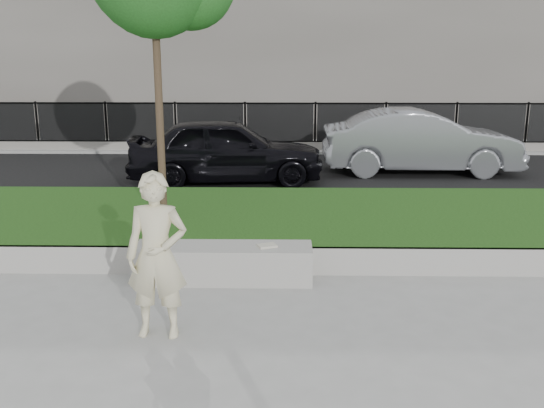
{
  "coord_description": "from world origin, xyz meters",
  "views": [
    {
      "loc": [
        0.58,
        -7.07,
        3.02
      ],
      "look_at": [
        0.43,
        1.2,
        0.99
      ],
      "focal_mm": 40.0,
      "sensor_mm": 36.0,
      "label": 1
    }
  ],
  "objects_px": {
    "stone_bench": "(224,263)",
    "book": "(267,246)",
    "car_silver": "(420,142)",
    "man": "(157,256)",
    "car_dark": "(226,150)"
  },
  "relations": [
    {
      "from": "stone_bench",
      "to": "book",
      "type": "xyz_separation_m",
      "value": [
        0.6,
        -0.02,
        0.26
      ]
    },
    {
      "from": "stone_bench",
      "to": "car_silver",
      "type": "bearing_deg",
      "value": 60.57
    },
    {
      "from": "man",
      "to": "car_dark",
      "type": "relative_size",
      "value": 0.4
    },
    {
      "from": "stone_bench",
      "to": "book",
      "type": "bearing_deg",
      "value": -2.31
    },
    {
      "from": "man",
      "to": "car_silver",
      "type": "xyz_separation_m",
      "value": [
        4.91,
        9.41,
        -0.06
      ]
    },
    {
      "from": "car_silver",
      "to": "stone_bench",
      "type": "bearing_deg",
      "value": 151.13
    },
    {
      "from": "man",
      "to": "book",
      "type": "distance_m",
      "value": 2.06
    },
    {
      "from": "stone_bench",
      "to": "car_dark",
      "type": "relative_size",
      "value": 0.53
    },
    {
      "from": "man",
      "to": "car_silver",
      "type": "height_order",
      "value": "man"
    },
    {
      "from": "car_dark",
      "to": "car_silver",
      "type": "distance_m",
      "value": 5.07
    },
    {
      "from": "stone_bench",
      "to": "car_dark",
      "type": "distance_m",
      "value": 6.49
    },
    {
      "from": "man",
      "to": "stone_bench",
      "type": "bearing_deg",
      "value": 72.96
    },
    {
      "from": "stone_bench",
      "to": "car_silver",
      "type": "distance_m",
      "value": 8.9
    },
    {
      "from": "car_dark",
      "to": "car_silver",
      "type": "height_order",
      "value": "car_silver"
    },
    {
      "from": "car_silver",
      "to": "car_dark",
      "type": "bearing_deg",
      "value": 105.35
    }
  ]
}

